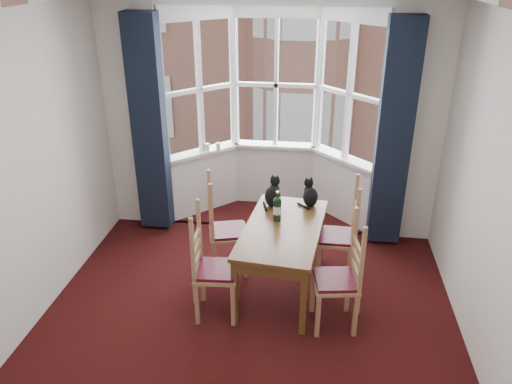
% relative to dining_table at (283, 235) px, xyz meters
% --- Properties ---
extents(floor, '(4.50, 4.50, 0.00)m').
position_rel_dining_table_xyz_m(floor, '(-0.28, -0.94, -0.64)').
color(floor, black).
rests_on(floor, ground).
extents(ceiling, '(4.50, 4.50, 0.00)m').
position_rel_dining_table_xyz_m(ceiling, '(-0.28, -0.94, 2.16)').
color(ceiling, white).
rests_on(ceiling, floor).
extents(wall_left, '(0.00, 4.50, 4.50)m').
position_rel_dining_table_xyz_m(wall_left, '(-2.28, -0.94, 0.76)').
color(wall_left, silver).
rests_on(wall_left, floor).
extents(wall_right, '(0.00, 4.50, 4.50)m').
position_rel_dining_table_xyz_m(wall_right, '(1.72, -0.94, 0.76)').
color(wall_right, silver).
rests_on(wall_right, floor).
extents(wall_back_pier_left, '(0.70, 0.12, 2.80)m').
position_rel_dining_table_xyz_m(wall_back_pier_left, '(-1.93, 1.31, 0.76)').
color(wall_back_pier_left, silver).
rests_on(wall_back_pier_left, floor).
extents(wall_back_pier_right, '(0.70, 0.12, 2.80)m').
position_rel_dining_table_xyz_m(wall_back_pier_right, '(1.37, 1.31, 0.76)').
color(wall_back_pier_right, silver).
rests_on(wall_back_pier_right, floor).
extents(bay_window, '(2.76, 0.94, 2.80)m').
position_rel_dining_table_xyz_m(bay_window, '(-0.28, 1.81, 0.76)').
color(bay_window, white).
rests_on(bay_window, floor).
extents(curtain_left, '(0.38, 0.22, 2.60)m').
position_rel_dining_table_xyz_m(curtain_left, '(-1.70, 1.13, 0.71)').
color(curtain_left, black).
rests_on(curtain_left, floor).
extents(curtain_right, '(0.38, 0.22, 2.60)m').
position_rel_dining_table_xyz_m(curtain_right, '(1.14, 1.13, 0.71)').
color(curtain_right, black).
rests_on(curtain_right, floor).
extents(dining_table, '(0.89, 1.46, 0.73)m').
position_rel_dining_table_xyz_m(dining_table, '(0.00, 0.00, 0.00)').
color(dining_table, brown).
rests_on(dining_table, floor).
extents(chair_left_near, '(0.43, 0.45, 0.92)m').
position_rel_dining_table_xyz_m(chair_left_near, '(-0.68, -0.48, -0.17)').
color(chair_left_near, '#9F764D').
rests_on(chair_left_near, floor).
extents(chair_left_far, '(0.50, 0.51, 0.92)m').
position_rel_dining_table_xyz_m(chair_left_far, '(-0.70, 0.25, -0.17)').
color(chair_left_far, '#9F764D').
rests_on(chair_left_far, floor).
extents(chair_right_near, '(0.46, 0.48, 0.92)m').
position_rel_dining_table_xyz_m(chair_right_near, '(0.62, -0.48, -0.17)').
color(chair_right_near, '#9F764D').
rests_on(chair_right_near, floor).
extents(chair_right_far, '(0.40, 0.42, 0.92)m').
position_rel_dining_table_xyz_m(chair_right_far, '(0.64, 0.31, -0.17)').
color(chair_right_far, '#9F764D').
rests_on(chair_right_far, floor).
extents(cat_left, '(0.21, 0.27, 0.34)m').
position_rel_dining_table_xyz_m(cat_left, '(-0.15, 0.48, 0.22)').
color(cat_left, black).
rests_on(cat_left, dining_table).
extents(cat_right, '(0.23, 0.26, 0.31)m').
position_rel_dining_table_xyz_m(cat_right, '(0.25, 0.53, 0.21)').
color(cat_right, black).
rests_on(cat_right, dining_table).
extents(wine_bottle, '(0.08, 0.08, 0.32)m').
position_rel_dining_table_xyz_m(wine_bottle, '(-0.07, 0.14, 0.23)').
color(wine_bottle, black).
rests_on(wine_bottle, dining_table).
extents(candle_tall, '(0.06, 0.06, 0.11)m').
position_rel_dining_table_xyz_m(candle_tall, '(-1.13, 1.66, 0.28)').
color(candle_tall, white).
rests_on(candle_tall, bay_window).
extents(candle_short, '(0.06, 0.06, 0.11)m').
position_rel_dining_table_xyz_m(candle_short, '(-0.99, 1.69, 0.28)').
color(candle_short, white).
rests_on(candle_short, bay_window).
extents(street, '(80.00, 80.00, 0.00)m').
position_rel_dining_table_xyz_m(street, '(-0.28, 31.31, -6.64)').
color(street, '#333335').
rests_on(street, ground).
extents(tenement_building, '(18.40, 7.80, 15.20)m').
position_rel_dining_table_xyz_m(tenement_building, '(-0.28, 13.07, 0.96)').
color(tenement_building, '#AB6D58').
rests_on(tenement_building, street).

